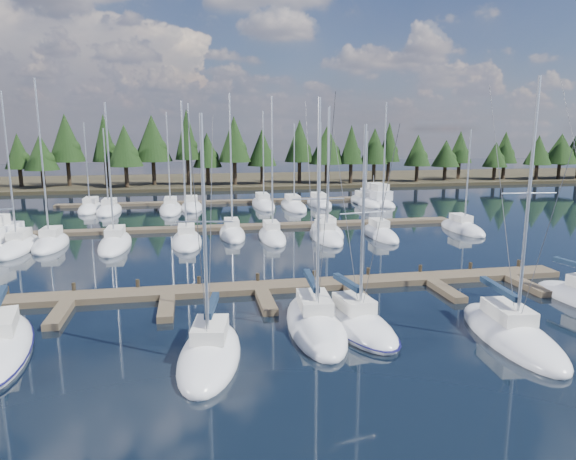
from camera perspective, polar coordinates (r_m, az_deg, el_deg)
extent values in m
plane|color=black|center=(46.30, -5.12, -2.21)|extent=(260.00, 260.00, 0.00)
cube|color=#332C1C|center=(105.45, -8.34, 5.40)|extent=(220.00, 30.00, 0.60)
cube|color=brown|center=(34.74, -3.17, -6.39)|extent=(44.00, 2.00, 0.40)
cube|color=brown|center=(32.57, -24.09, -8.60)|extent=(0.90, 4.00, 0.40)
cube|color=brown|center=(31.69, -13.37, -8.45)|extent=(0.90, 4.00, 0.40)
cube|color=brown|center=(31.92, -2.45, -7.99)|extent=(0.90, 4.00, 0.40)
cube|color=brown|center=(33.26, 7.92, -7.30)|extent=(0.90, 4.00, 0.40)
cube|color=brown|center=(35.57, 17.18, -6.47)|extent=(0.90, 4.00, 0.40)
cube|color=brown|center=(38.68, 25.12, -5.63)|extent=(0.90, 4.00, 0.40)
cylinder|color=#2C2418|center=(37.27, -28.74, -6.17)|extent=(0.26, 0.26, 0.90)
cylinder|color=#2C2418|center=(36.20, -22.69, -6.12)|extent=(0.26, 0.26, 0.90)
cylinder|color=#2C2418|center=(35.56, -16.35, -6.00)|extent=(0.26, 0.26, 0.90)
cylinder|color=#2C2418|center=(35.37, -9.86, -5.80)|extent=(0.26, 0.26, 0.90)
cylinder|color=#2C2418|center=(35.62, -3.38, -5.53)|extent=(0.26, 0.26, 0.90)
cylinder|color=#2C2418|center=(36.31, 2.92, -5.20)|extent=(0.26, 0.26, 0.90)
cylinder|color=#2C2418|center=(37.43, 8.90, -4.82)|extent=(0.26, 0.26, 0.90)
cylinder|color=#2C2418|center=(38.92, 14.48, -4.42)|extent=(0.26, 0.26, 0.90)
cylinder|color=#2C2418|center=(40.75, 19.59, -4.02)|extent=(0.26, 0.26, 0.90)
cylinder|color=#2C2418|center=(42.88, 24.23, -3.63)|extent=(0.26, 0.26, 0.90)
cube|color=brown|center=(56.01, -6.13, 0.32)|extent=(50.00, 1.80, 0.40)
cube|color=brown|center=(75.70, -7.36, 3.12)|extent=(46.00, 1.80, 0.40)
ellipsoid|color=silver|center=(25.07, -8.68, -13.78)|extent=(4.05, 8.04, 1.90)
cube|color=silver|center=(24.95, -8.65, -10.91)|extent=(1.93, 2.68, 0.70)
cylinder|color=silver|center=(22.83, -9.25, -0.35)|extent=(0.18, 0.18, 10.34)
cylinder|color=silver|center=(25.53, -8.43, -8.57)|extent=(0.68, 3.35, 0.12)
cube|color=#132235|center=(25.48, -8.44, -8.25)|extent=(0.88, 3.24, 0.30)
cylinder|color=silver|center=(22.73, -9.29, 0.92)|extent=(2.51, 0.49, 0.07)
cylinder|color=#3F3F44|center=(21.26, -9.84, -1.64)|extent=(0.58, 3.29, 10.65)
cylinder|color=#3F3F44|center=(24.83, -8.59, 0.24)|extent=(0.71, 4.05, 10.65)
ellipsoid|color=silver|center=(28.46, 3.07, -10.55)|extent=(3.66, 9.32, 1.90)
cube|color=silver|center=(28.46, 2.94, -7.97)|extent=(1.86, 3.03, 0.70)
cylinder|color=silver|center=(26.31, 3.38, 2.26)|extent=(0.17, 0.17, 11.21)
cylinder|color=silver|center=(29.25, 2.61, -5.88)|extent=(0.42, 4.01, 0.12)
cube|color=#132235|center=(29.21, 2.61, -5.60)|extent=(0.63, 3.85, 0.30)
cylinder|color=silver|center=(26.23, 3.39, 3.47)|extent=(2.69, 0.27, 0.07)
cylinder|color=#3F3F44|center=(24.43, 4.15, 1.20)|extent=(0.32, 3.94, 11.52)
cylinder|color=#3F3F44|center=(28.69, 2.56, 2.71)|extent=(0.39, 4.85, 11.52)
ellipsoid|color=silver|center=(28.58, 7.64, -10.53)|extent=(4.02, 7.68, 1.90)
cube|color=silver|center=(28.47, 7.36, -8.04)|extent=(1.94, 2.56, 0.70)
cylinder|color=silver|center=(26.68, 8.32, 0.86)|extent=(0.18, 0.18, 9.91)
cylinder|color=silver|center=(28.98, 6.61, -6.11)|extent=(0.63, 3.20, 0.12)
cube|color=#132235|center=(28.94, 6.61, -5.83)|extent=(0.83, 3.09, 0.30)
cylinder|color=silver|center=(26.59, 8.35, 1.91)|extent=(2.58, 0.48, 0.07)
cylinder|color=#3F3F44|center=(25.35, 9.98, -0.07)|extent=(0.53, 3.14, 10.22)
cylinder|color=#3F3F44|center=(28.40, 6.48, 1.23)|extent=(0.65, 3.86, 10.22)
ellipsoid|color=#0C0B37|center=(28.56, 7.65, -10.40)|extent=(4.18, 7.99, 0.18)
ellipsoid|color=silver|center=(29.36, 23.53, -10.81)|extent=(3.83, 9.29, 1.90)
cube|color=silver|center=(29.32, 23.28, -8.31)|extent=(1.93, 3.03, 0.70)
cylinder|color=silver|center=(27.26, 25.11, 2.46)|extent=(0.17, 0.17, 12.08)
cylinder|color=silver|center=(30.00, 22.40, -6.31)|extent=(0.46, 3.98, 0.12)
cube|color=#132235|center=(29.95, 22.42, -6.03)|extent=(0.68, 3.82, 0.30)
cylinder|color=silver|center=(27.19, 25.21, 3.71)|extent=(2.75, 0.31, 0.07)
cylinder|color=#3F3F44|center=(25.65, 27.28, 1.44)|extent=(0.37, 3.91, 12.39)
cylinder|color=#3F3F44|center=(29.35, 22.72, 2.90)|extent=(0.45, 4.81, 12.39)
ellipsoid|color=silver|center=(52.19, -27.71, -1.77)|extent=(2.60, 8.95, 1.90)
cube|color=silver|center=(52.38, -27.69, -0.38)|extent=(1.43, 2.86, 0.70)
cylinder|color=silver|center=(50.80, -28.60, 6.14)|extent=(0.16, 0.16, 12.84)
ellipsoid|color=silver|center=(52.20, -24.84, -1.51)|extent=(2.77, 7.69, 1.90)
cube|color=silver|center=(52.34, -24.84, -0.14)|extent=(1.52, 2.46, 0.70)
cylinder|color=silver|center=(50.83, -25.67, 7.06)|extent=(0.16, 0.16, 14.00)
ellipsoid|color=silver|center=(50.08, -18.65, -1.56)|extent=(2.76, 9.40, 1.90)
cube|color=silver|center=(50.30, -18.66, -0.11)|extent=(1.52, 3.01, 0.70)
cylinder|color=silver|center=(48.64, -19.22, 6.19)|extent=(0.16, 0.16, 11.95)
ellipsoid|color=silver|center=(49.57, -11.18, -1.31)|extent=(2.82, 8.30, 1.90)
cube|color=silver|center=(49.73, -11.22, 0.15)|extent=(1.55, 2.66, 0.70)
cylinder|color=silver|center=(48.15, -11.49, 6.68)|extent=(0.16, 0.16, 12.18)
ellipsoid|color=silver|center=(52.27, -6.22, -0.51)|extent=(2.52, 7.95, 1.90)
cube|color=silver|center=(52.43, -6.28, 0.86)|extent=(1.38, 2.54, 0.70)
cylinder|color=silver|center=(50.90, -6.36, 7.54)|extent=(0.16, 0.16, 13.03)
ellipsoid|color=silver|center=(50.60, -1.79, -0.84)|extent=(2.46, 7.95, 1.90)
cube|color=silver|center=(50.75, -1.87, 0.57)|extent=(1.35, 2.55, 0.70)
cylinder|color=silver|center=(49.21, -1.77, 7.29)|extent=(0.16, 0.16, 12.70)
ellipsoid|color=silver|center=(50.78, 4.21, -0.82)|extent=(2.69, 8.30, 1.90)
cube|color=silver|center=(50.94, 4.11, 0.59)|extent=(1.48, 2.65, 0.70)
cylinder|color=silver|center=(49.43, 4.44, 6.68)|extent=(0.16, 0.16, 11.67)
ellipsoid|color=silver|center=(53.53, 4.32, -0.20)|extent=(2.81, 8.15, 1.90)
cube|color=silver|center=(53.69, 4.23, 1.14)|extent=(1.55, 2.61, 0.70)
cylinder|color=silver|center=(52.22, 4.55, 7.05)|extent=(0.16, 0.16, 11.91)
ellipsoid|color=silver|center=(52.59, 10.20, -0.56)|extent=(2.43, 7.93, 1.90)
cube|color=silver|center=(52.73, 10.10, 0.81)|extent=(1.34, 2.54, 0.70)
cylinder|color=silver|center=(51.28, 10.63, 6.99)|extent=(0.16, 0.16, 12.22)
ellipsoid|color=silver|center=(57.73, 18.79, 0.06)|extent=(2.60, 8.00, 1.90)
cube|color=silver|center=(57.87, 18.67, 1.30)|extent=(1.43, 2.56, 0.70)
cylinder|color=silver|center=(56.62, 19.35, 5.64)|extent=(0.16, 0.16, 9.68)
ellipsoid|color=silver|center=(73.21, -21.07, 2.15)|extent=(2.89, 8.64, 1.90)
cube|color=silver|center=(73.47, -21.08, 3.13)|extent=(1.59, 2.76, 0.70)
cylinder|color=silver|center=(72.16, -21.47, 6.90)|extent=(0.16, 0.16, 10.54)
ellipsoid|color=silver|center=(70.90, -19.24, 2.00)|extent=(2.92, 8.97, 1.90)
cube|color=silver|center=(71.17, -19.25, 3.01)|extent=(1.61, 2.87, 0.70)
cylinder|color=silver|center=(69.84, -19.59, 6.60)|extent=(0.16, 0.16, 9.77)
ellipsoid|color=silver|center=(69.91, -12.90, 2.23)|extent=(2.89, 10.68, 1.90)
cube|color=silver|center=(70.27, -12.92, 3.26)|extent=(1.59, 3.42, 0.70)
cylinder|color=silver|center=(68.69, -13.16, 7.73)|extent=(0.16, 0.16, 11.80)
ellipsoid|color=silver|center=(70.98, -10.64, 2.45)|extent=(2.88, 8.11, 1.90)
cube|color=silver|center=(71.22, -10.67, 3.45)|extent=(1.58, 2.60, 0.70)
cylinder|color=silver|center=(69.87, -10.85, 8.35)|extent=(0.16, 0.16, 12.97)
ellipsoid|color=silver|center=(72.67, -2.77, 2.83)|extent=(2.90, 11.41, 1.90)
cube|color=silver|center=(73.06, -2.84, 3.82)|extent=(1.59, 3.65, 0.70)
cylinder|color=silver|center=(71.43, -2.75, 8.24)|extent=(0.16, 0.16, 12.10)
ellipsoid|color=silver|center=(70.74, 0.60, 2.61)|extent=(2.99, 10.84, 1.90)
cube|color=silver|center=(71.10, 0.52, 3.63)|extent=(1.64, 3.47, 0.70)
cylinder|color=silver|center=(69.57, 0.70, 7.46)|extent=(0.16, 0.16, 10.35)
ellipsoid|color=silver|center=(73.59, 3.48, 2.92)|extent=(2.99, 8.58, 1.90)
cube|color=silver|center=(73.85, 3.41, 3.89)|extent=(1.64, 2.75, 0.70)
cylinder|color=silver|center=(72.55, 3.62, 7.69)|extent=(0.16, 0.16, 10.62)
ellipsoid|color=silver|center=(75.67, 8.49, 3.05)|extent=(2.75, 10.66, 1.90)
cube|color=silver|center=(76.01, 8.39, 4.00)|extent=(1.51, 3.41, 0.70)
cylinder|color=silver|center=(74.60, 8.75, 7.20)|extent=(0.16, 0.16, 9.37)
ellipsoid|color=silver|center=(75.55, 9.75, 2.96)|extent=(4.42, 10.22, 1.98)
cube|color=silver|center=(75.38, 9.78, 3.96)|extent=(3.08, 5.70, 1.32)
cube|color=silver|center=(74.81, 9.98, 4.75)|extent=(2.20, 3.65, 0.99)
cylinder|color=silver|center=(76.06, 9.48, 5.37)|extent=(0.09, 0.09, 1.76)
cylinder|color=black|center=(103.03, -27.56, 5.18)|extent=(0.70, 0.70, 3.19)
cone|color=black|center=(102.75, -27.80, 7.78)|extent=(4.71, 4.71, 6.19)
ellipsoid|color=black|center=(102.67, -27.46, 7.01)|extent=(2.83, 2.83, 2.83)
cylinder|color=black|center=(98.72, -25.55, 5.13)|extent=(0.70, 0.70, 3.13)
cone|color=black|center=(98.43, -25.77, 7.79)|extent=(5.69, 5.69, 6.08)
ellipsoid|color=black|center=(98.37, -25.42, 7.01)|extent=(3.41, 3.41, 3.41)
cylinder|color=black|center=(100.88, -23.18, 5.77)|extent=(0.70, 0.70, 4.33)
cone|color=black|center=(100.58, -23.46, 9.39)|extent=(6.35, 6.35, 8.43)
ellipsoid|color=black|center=(100.52, -23.10, 8.32)|extent=(3.81, 3.81, 3.81)
cylinder|color=black|center=(98.84, -19.50, 5.94)|extent=(0.70, 0.70, 4.32)
cone|color=black|center=(98.53, -19.74, 9.62)|extent=(4.57, 4.57, 8.40)
ellipsoid|color=black|center=(98.51, -19.38, 8.52)|extent=(2.74, 2.74, 2.74)
cylinder|color=black|center=(94.68, -17.50, 5.66)|extent=(0.70, 0.70, 3.68)
cone|color=black|center=(94.37, -17.70, 8.93)|extent=(6.03, 6.03, 7.15)
ellipsoid|color=black|center=(94.37, -17.33, 7.96)|extent=(3.62, 3.62, 3.62)
cylinder|color=black|center=(97.81, -14.68, 6.15)|extent=(0.70, 0.70, 4.28)
cone|color=black|center=(97.50, -14.86, 9.84)|extent=(6.99, 6.99, 8.32)
ellipsoid|color=black|center=(97.52, -14.51, 8.74)|extent=(4.19, 4.19, 4.19)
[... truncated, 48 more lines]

